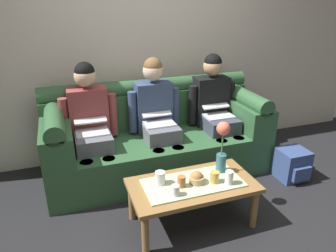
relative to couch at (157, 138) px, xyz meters
The scene contains 15 objects.
ground_plane 1.23m from the couch, 90.00° to the right, with size 14.00×14.00×0.00m, color black.
back_wall_patterned 1.20m from the couch, 90.00° to the left, with size 6.00×0.12×2.90m, color beige.
couch is the anchor object (origin of this frame).
person_left 0.74m from the couch, behind, with size 0.56×0.67×1.22m.
person_middle 0.29m from the couch, 90.00° to the right, with size 0.56×0.67×1.22m.
person_right 0.74m from the couch, ahead, with size 0.56×0.67×1.22m.
coffee_table 0.98m from the couch, 90.00° to the right, with size 1.03×0.53×0.40m.
flower_vase 0.98m from the couch, 71.67° to the right, with size 0.11×0.11×0.45m.
snack_bowl 0.99m from the couch, 88.39° to the right, with size 0.13×0.13×0.10m.
cup_near_left 1.01m from the couch, 96.17° to the right, with size 0.06×0.06×0.09m, color #B26633.
cup_near_right 0.95m from the couch, 105.62° to the right, with size 0.08×0.08×0.11m, color silver.
cup_far_center 1.13m from the couch, 76.37° to the right, with size 0.07×0.07×0.11m, color white.
cup_far_left 1.12m from the couch, 100.06° to the right, with size 0.06×0.06×0.08m, color silver.
cup_far_right 1.05m from the couch, 80.83° to the right, with size 0.07×0.07×0.09m, color gold.
backpack_right 1.46m from the couch, 27.77° to the right, with size 0.29×0.32×0.32m.
Camera 1 is at (-0.91, -1.81, 1.81)m, focal length 33.83 mm.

